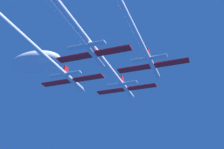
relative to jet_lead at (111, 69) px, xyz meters
name	(u,v)px	position (x,y,z in m)	size (l,w,h in m)	color
jet_lead	(111,69)	(0.00, 0.00, 0.00)	(18.74, 54.94, 3.10)	white
jet_left_wing	(44,55)	(-12.06, -13.75, -0.82)	(18.74, 56.97, 3.10)	white
jet_right_wing	(142,45)	(11.20, -9.76, -0.40)	(18.74, 47.01, 3.10)	white
jet_slot	(68,23)	(-0.66, -23.46, -0.80)	(18.74, 52.50, 3.10)	white
cloud_wispy	(36,62)	(-40.44, 23.23, 21.34)	(21.90, 12.05, 7.67)	white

